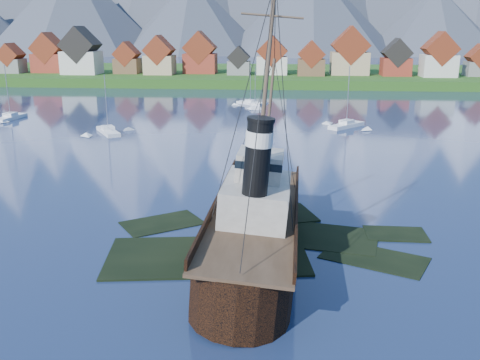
# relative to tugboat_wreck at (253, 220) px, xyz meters

# --- Properties ---
(ground) EXTENTS (1400.00, 1400.00, 0.00)m
(ground) POSITION_rel_tugboat_wreck_xyz_m (-1.02, 0.47, -3.11)
(ground) COLOR #1A2749
(ground) RESTS_ON ground
(shoal) EXTENTS (31.71, 21.24, 1.14)m
(shoal) POSITION_rel_tugboat_wreck_xyz_m (0.76, 2.62, -3.45)
(shoal) COLOR black
(shoal) RESTS_ON ground
(shore_bank) EXTENTS (600.00, 80.00, 3.20)m
(shore_bank) POSITION_rel_tugboat_wreck_xyz_m (-1.02, 170.47, -3.11)
(shore_bank) COLOR #214A15
(shore_bank) RESTS_ON ground
(seawall) EXTENTS (600.00, 2.50, 2.00)m
(seawall) POSITION_rel_tugboat_wreck_xyz_m (-1.02, 132.47, -3.11)
(seawall) COLOR #3F3D38
(seawall) RESTS_ON ground
(town) EXTENTS (250.96, 16.69, 17.30)m
(town) POSITION_rel_tugboat_wreck_xyz_m (-34.14, 152.66, 5.88)
(town) COLOR maroon
(town) RESTS_ON ground
(tugboat_wreck) EXTENTS (7.25, 31.25, 24.76)m
(tugboat_wreck) POSITION_rel_tugboat_wreck_xyz_m (0.00, 0.00, 0.00)
(tugboat_wreck) COLOR black
(tugboat_wreck) RESTS_ON ground
(sailboat_a) EXTENTS (7.21, 9.48, 11.82)m
(sailboat_a) POSITION_rel_tugboat_wreck_xyz_m (-31.76, 54.16, -2.84)
(sailboat_a) COLOR white
(sailboat_a) RESTS_ON ground
(sailboat_c) EXTENTS (7.86, 6.61, 10.66)m
(sailboat_c) POSITION_rel_tugboat_wreck_xyz_m (-6.96, 96.17, -2.87)
(sailboat_c) COLOR white
(sailboat_c) RESTS_ON ground
(sailboat_d) EXTENTS (8.08, 8.67, 12.95)m
(sailboat_d) POSITION_rel_tugboat_wreck_xyz_m (15.09, 64.63, -2.81)
(sailboat_d) COLOR white
(sailboat_d) RESTS_ON ground
(sailboat_e) EXTENTS (3.62, 9.66, 10.94)m
(sailboat_e) POSITION_rel_tugboat_wreck_xyz_m (-5.40, 91.30, -2.87)
(sailboat_e) COLOR white
(sailboat_e) RESTS_ON ground
(sailboat_f) EXTENTS (3.24, 9.94, 12.57)m
(sailboat_f) POSITION_rel_tugboat_wreck_xyz_m (-58.69, 67.89, -2.82)
(sailboat_f) COLOR white
(sailboat_f) RESTS_ON ground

